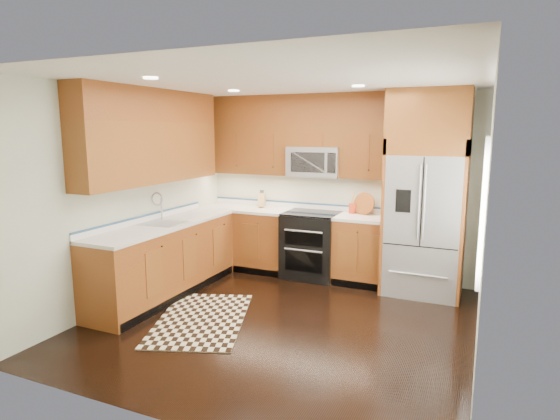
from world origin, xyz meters
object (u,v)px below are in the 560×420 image
at_px(range, 311,245).
at_px(knife_block, 262,200).
at_px(rug, 202,319).
at_px(refrigerator, 426,194).
at_px(utensil_crock, 352,206).

distance_m(range, knife_block, 1.07).
xyz_separation_m(rug, knife_block, (-0.29, 2.16, 1.04)).
distance_m(refrigerator, knife_block, 2.45).
bearing_deg(knife_block, refrigerator, -5.13).
xyz_separation_m(refrigerator, rug, (-2.14, -1.94, -1.30)).
height_order(rug, knife_block, knife_block).
xyz_separation_m(range, refrigerator, (1.55, -0.04, 0.83)).
xyz_separation_m(refrigerator, utensil_crock, (-1.01, 0.24, -0.26)).
relative_size(range, rug, 0.60).
distance_m(rug, knife_block, 2.41).
distance_m(range, refrigerator, 1.76).
relative_size(refrigerator, rug, 1.66).
bearing_deg(utensil_crock, refrigerator, -13.21).
relative_size(refrigerator, utensil_crock, 8.70).
height_order(refrigerator, knife_block, refrigerator).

